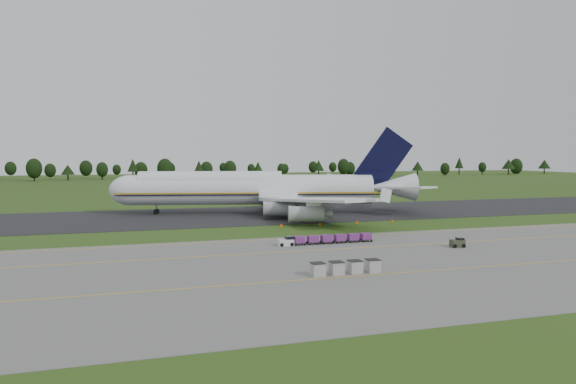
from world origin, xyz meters
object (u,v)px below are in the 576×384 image
object	(u,v)px
baggage_train	(325,239)
uld_row	(346,267)
utility_cart	(457,244)
edge_markers	(339,224)
aircraft	(258,189)

from	to	relation	value
baggage_train	uld_row	size ratio (longest dim) A/B	1.81
utility_cart	edge_markers	world-z (taller)	utility_cart
aircraft	uld_row	distance (m)	69.73
aircraft	uld_row	bearing A→B (deg)	-95.95
uld_row	edge_markers	bearing A→B (deg)	68.16
utility_cart	edge_markers	size ratio (longest dim) A/B	0.09
aircraft	baggage_train	bearing A→B (deg)	-91.62
edge_markers	baggage_train	bearing A→B (deg)	-118.16
baggage_train	edge_markers	size ratio (longest dim) A/B	0.64
utility_cart	uld_row	xyz separation A→B (m)	(-24.21, -12.44, 0.23)
aircraft	utility_cart	xyz separation A→B (m)	(17.00, -56.73, -5.37)
uld_row	edge_markers	world-z (taller)	uld_row
baggage_train	utility_cart	size ratio (longest dim) A/B	7.09
aircraft	utility_cart	size ratio (longest dim) A/B	33.36
utility_cart	edge_markers	distance (m)	31.60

